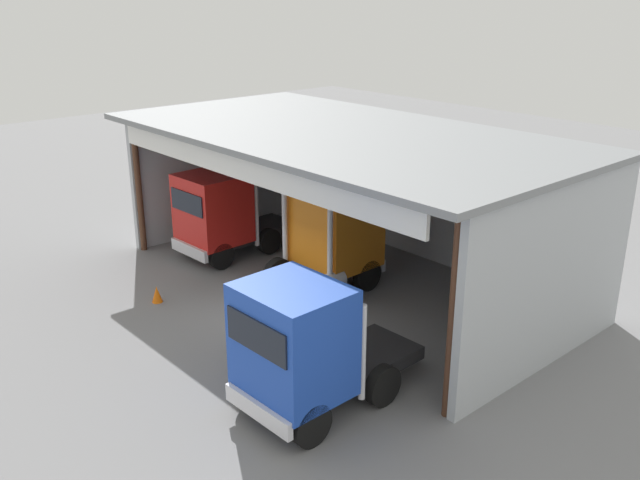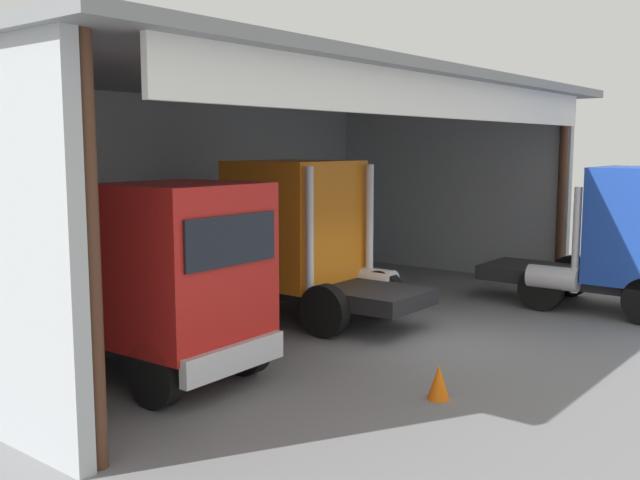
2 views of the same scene
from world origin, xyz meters
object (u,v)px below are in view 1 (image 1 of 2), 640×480
(oil_drum, at_px, (539,302))
(truck_red_left_bay, at_px, (220,214))
(truck_blue_right_bay, at_px, (304,347))
(truck_orange_center_right_bay, at_px, (331,235))
(tool_cart, at_px, (355,232))
(traffic_cone, at_px, (157,294))

(oil_drum, bearing_deg, truck_red_left_bay, -156.72)
(truck_red_left_bay, xyz_separation_m, oil_drum, (11.09, 4.77, -1.33))
(truck_blue_right_bay, bearing_deg, truck_orange_center_right_bay, -48.46)
(truck_red_left_bay, relative_size, truck_orange_center_right_bay, 1.06)
(truck_blue_right_bay, bearing_deg, truck_red_left_bay, -24.61)
(tool_cart, bearing_deg, truck_blue_right_bay, -50.20)
(truck_red_left_bay, bearing_deg, tool_cart, -117.86)
(tool_cart, bearing_deg, traffic_cone, -91.96)
(truck_red_left_bay, relative_size, truck_blue_right_bay, 0.97)
(truck_blue_right_bay, xyz_separation_m, tool_cart, (-7.86, 9.44, -1.30))
(tool_cart, xyz_separation_m, traffic_cone, (-0.31, -8.99, -0.22))
(truck_red_left_bay, height_order, traffic_cone, truck_red_left_bay)
(truck_red_left_bay, distance_m, traffic_cone, 4.73)
(truck_orange_center_right_bay, bearing_deg, traffic_cone, -120.24)
(oil_drum, relative_size, tool_cart, 0.85)
(truck_red_left_bay, relative_size, tool_cart, 4.93)
(oil_drum, bearing_deg, truck_blue_right_bay, -95.20)
(truck_blue_right_bay, xyz_separation_m, traffic_cone, (-8.17, 0.45, -1.52))
(truck_red_left_bay, distance_m, truck_blue_right_bay, 11.17)
(truck_orange_center_right_bay, relative_size, traffic_cone, 8.30)
(truck_red_left_bay, xyz_separation_m, truck_blue_right_bay, (10.25, -4.44, 0.04))
(truck_orange_center_right_bay, relative_size, truck_blue_right_bay, 0.92)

